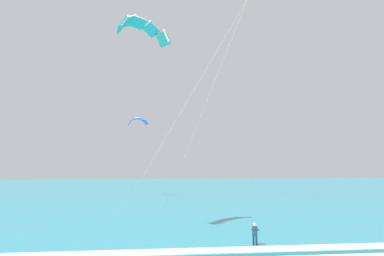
% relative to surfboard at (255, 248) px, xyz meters
% --- Properties ---
extents(sea, '(200.00, 120.00, 0.20)m').
position_rel_surfboard_xyz_m(sea, '(5.87, 57.61, 0.07)').
color(sea, teal).
rests_on(sea, ground).
extents(surf_foam, '(200.00, 1.62, 0.04)m').
position_rel_surfboard_xyz_m(surf_foam, '(5.87, -1.39, 0.19)').
color(surf_foam, white).
rests_on(surf_foam, sea).
extents(surfboard, '(0.92, 1.46, 0.09)m').
position_rel_surfboard_xyz_m(surfboard, '(0.00, 0.00, 0.00)').
color(surfboard, '#E04C38').
rests_on(surfboard, ground).
extents(kitesurfer, '(0.64, 0.64, 1.69)m').
position_rel_surfboard_xyz_m(kitesurfer, '(0.01, 0.02, 0.91)').
color(kitesurfer, '#143347').
rests_on(kitesurfer, ground).
extents(kite_primary, '(10.04, 10.58, 18.23)m').
position_rel_surfboard_xyz_m(kite_primary, '(-7.97, 8.92, 18.35)').
color(kite_primary, teal).
extents(kite_distant, '(3.69, 2.03, 1.42)m').
position_rel_surfboard_xyz_m(kite_distant, '(-8.96, 41.12, 13.33)').
color(kite_distant, blue).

